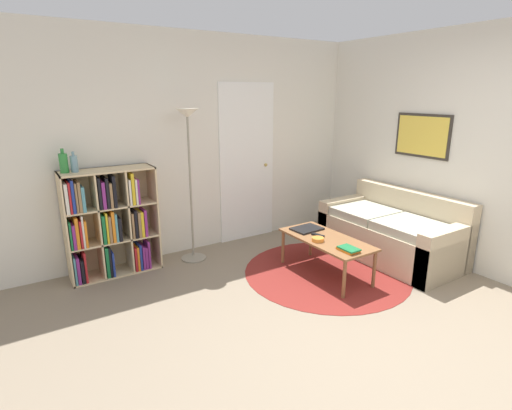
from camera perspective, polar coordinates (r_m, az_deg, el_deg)
name	(u,v)px	position (r m, az deg, el deg)	size (l,w,h in m)	color
ground_plane	(382,357)	(3.35, 17.54, -20.03)	(14.00, 14.00, 0.00)	gray
wall_back	(212,145)	(5.02, -6.26, 8.47)	(7.04, 0.11, 2.60)	silver
wall_right	(415,145)	(5.25, 21.74, 7.91)	(0.08, 5.78, 2.60)	silver
rug	(326,272)	(4.55, 10.00, -9.40)	(1.80, 1.80, 0.01)	maroon
bookshelf	(109,223)	(4.53, -20.29, -2.48)	(0.94, 0.34, 1.16)	beige
floor_lamp	(189,144)	(4.53, -9.61, 8.54)	(0.29, 0.29, 1.75)	gray
couch	(393,234)	(5.09, 18.96, -3.87)	(0.84, 1.63, 0.78)	#CCB793
coffee_table	(326,242)	(4.36, 10.01, -5.22)	(0.50, 1.07, 0.42)	brown
laptop	(307,229)	(4.57, 7.27, -3.40)	(0.34, 0.26, 0.02)	black
bowl	(318,239)	(4.24, 8.83, -4.88)	(0.13, 0.13, 0.04)	orange
book_stack_on_table	(348,249)	(4.04, 13.06, -6.18)	(0.14, 0.21, 0.04)	orange
remote	(318,235)	(4.39, 8.83, -4.28)	(0.08, 0.15, 0.02)	black
bottle_left	(64,163)	(4.36, -25.79, 5.45)	(0.08, 0.08, 0.24)	#2D8438
bottle_middle	(74,164)	(4.36, -24.54, 5.40)	(0.07, 0.07, 0.20)	#6B93A3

